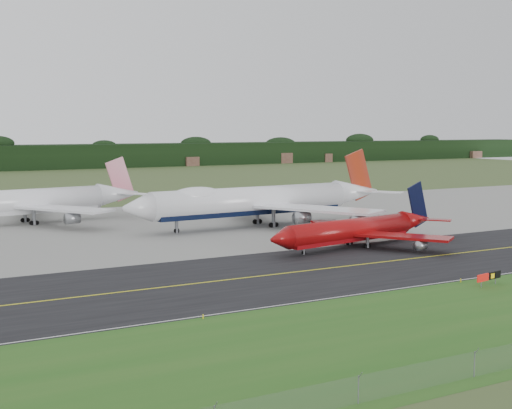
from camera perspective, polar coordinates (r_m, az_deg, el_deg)
The scene contains 13 objects.
ground at distance 110.79m, azimuth 5.62°, elevation -4.63°, with size 600.00×600.00×0.00m, color #3A4D24.
grass_verge at distance 85.00m, azimuth 19.24°, elevation -8.29°, with size 400.00×30.00×0.01m, color #265C1B.
taxiway at distance 107.57m, azimuth 6.83°, elevation -4.97°, with size 400.00×32.00×0.02m, color black.
apron at distance 154.97m, azimuth -5.11°, elevation -1.52°, with size 400.00×78.00×0.01m, color gray.
taxiway_centreline at distance 107.57m, azimuth 6.83°, elevation -4.96°, with size 400.00×0.40×0.00m, color yellow.
taxiway_edge_line at distance 95.70m, azimuth 12.28°, elevation -6.46°, with size 400.00×0.25×0.00m, color silver.
horizon_treeline at distance 368.90m, azimuth -19.24°, elevation 3.48°, with size 700.00×25.00×12.00m.
jet_ba_747 at distance 149.79m, azimuth 0.32°, elevation 0.31°, with size 63.01×52.13×15.84m.
jet_red_737 at distance 125.72m, azimuth 8.18°, elevation -2.01°, with size 39.39×31.73×10.66m.
jet_star_tail at distance 161.30m, azimuth -17.77°, elevation 0.17°, with size 52.93×43.95×13.96m.
taxiway_sign at distance 99.05m, azimuth 18.14°, elevation -5.50°, with size 5.09×1.06×1.71m.
edge_marker_left at distance 78.67m, azimuth -4.26°, elevation -8.93°, with size 0.16×0.16×0.50m, color yellow.
edge_marker_center at distance 100.20m, azimuth 16.06°, elevation -5.86°, with size 0.16×0.16×0.50m, color yellow.
Camera 1 is at (-61.75, -89.61, 20.76)m, focal length 50.00 mm.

